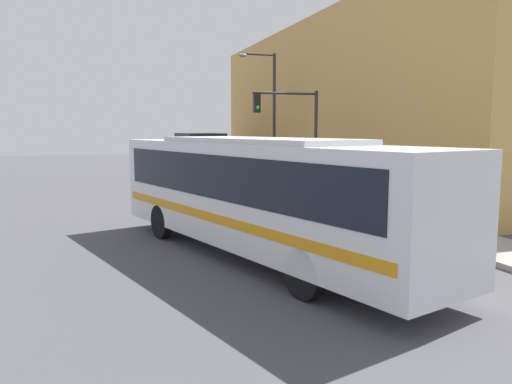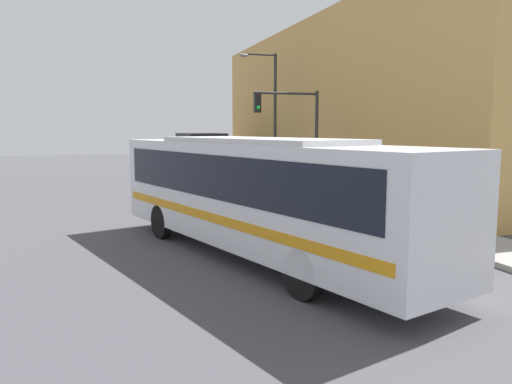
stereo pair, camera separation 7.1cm
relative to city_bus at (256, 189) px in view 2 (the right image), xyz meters
The scene contains 9 objects.
ground_plane 2.30m from the city_bus, 43.52° to the right, with size 120.00×120.00×0.00m, color #47474C.
sidewalk 20.31m from the city_bus, 70.80° to the left, with size 2.43×70.00×0.15m.
building_facade 18.90m from the city_bus, 54.38° to the left, with size 6.00×30.13×9.79m.
city_bus is the anchor object (origin of this frame).
delivery_truck 22.24m from the city_bus, 82.22° to the left, with size 2.45×7.93×3.20m.
fire_hydrant 7.91m from the city_bus, 39.25° to the left, with size 0.26×0.35×0.82m.
traffic_light_pole 10.80m from the city_bus, 61.68° to the left, with size 3.28×0.35×5.14m.
parking_meter 9.74m from the city_bus, 51.50° to the left, with size 0.14×0.14×1.27m.
street_lamp 16.69m from the city_bus, 68.56° to the left, with size 2.31×0.28×7.70m.
Camera 2 is at (-5.13, -11.72, 3.49)m, focal length 35.00 mm.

